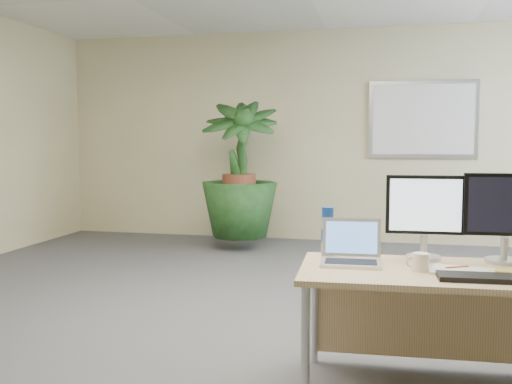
% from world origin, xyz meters
% --- Properties ---
extents(floor, '(8.00, 8.00, 0.00)m').
position_xyz_m(floor, '(0.00, 0.00, 0.00)').
color(floor, '#494A4F').
rests_on(floor, ground).
extents(back_wall, '(7.00, 0.04, 2.70)m').
position_xyz_m(back_wall, '(0.00, 4.00, 1.35)').
color(back_wall, '#C3BA89').
rests_on(back_wall, floor).
extents(whiteboard, '(1.30, 0.04, 0.95)m').
position_xyz_m(whiteboard, '(1.20, 3.97, 1.55)').
color(whiteboard, '#B0AFB4').
rests_on(whiteboard, back_wall).
extents(desk, '(1.69, 0.78, 0.64)m').
position_xyz_m(desk, '(1.17, -0.32, 0.51)').
color(desk, tan).
rests_on(desk, floor).
extents(floor_plant, '(0.96, 0.96, 1.50)m').
position_xyz_m(floor_plant, '(-0.92, 3.16, 0.75)').
color(floor_plant, '#143817').
rests_on(floor_plant, floor).
extents(monitor_left, '(0.41, 0.19, 0.46)m').
position_xyz_m(monitor_left, '(0.98, -0.15, 0.90)').
color(monitor_left, '#B9BABE').
rests_on(monitor_left, desk).
extents(monitor_right, '(0.43, 0.19, 0.48)m').
position_xyz_m(monitor_right, '(1.39, -0.15, 0.91)').
color(monitor_right, '#B9BABE').
rests_on(monitor_right, desk).
extents(laptop, '(0.33, 0.29, 0.23)m').
position_xyz_m(laptop, '(0.60, -0.32, 0.70)').
color(laptop, silver).
rests_on(laptop, desk).
extents(keyboard, '(0.45, 0.17, 0.02)m').
position_xyz_m(keyboard, '(1.24, -0.59, 0.65)').
color(keyboard, black).
rests_on(keyboard, desk).
extents(coffee_mug, '(0.12, 0.08, 0.09)m').
position_xyz_m(coffee_mug, '(0.94, -0.45, 0.68)').
color(coffee_mug, white).
rests_on(coffee_mug, desk).
extents(spiral_notebook, '(0.33, 0.27, 0.01)m').
position_xyz_m(spiral_notebook, '(1.15, -0.44, 0.64)').
color(spiral_notebook, white).
rests_on(spiral_notebook, desk).
extents(orange_pen, '(0.12, 0.07, 0.01)m').
position_xyz_m(orange_pen, '(1.13, -0.39, 0.65)').
color(orange_pen, '#CF4D17').
rests_on(orange_pen, spiral_notebook).
extents(yellow_highlighter, '(0.12, 0.02, 0.02)m').
position_xyz_m(yellow_highlighter, '(1.32, -0.43, 0.65)').
color(yellow_highlighter, yellow).
rests_on(yellow_highlighter, desk).
extents(water_bottle, '(0.07, 0.07, 0.28)m').
position_xyz_m(water_bottle, '(0.46, -0.20, 0.77)').
color(water_bottle, silver).
rests_on(water_bottle, desk).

